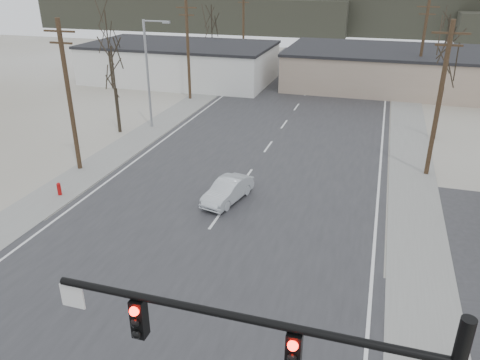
# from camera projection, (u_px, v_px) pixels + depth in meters

# --- Properties ---
(ground) EXTENTS (140.00, 140.00, 0.00)m
(ground) POSITION_uv_depth(u_px,v_px,m) (151.00, 311.00, 19.03)
(ground) COLOR silver
(ground) RESTS_ON ground
(main_road) EXTENTS (18.00, 110.00, 0.05)m
(main_road) POSITION_uv_depth(u_px,v_px,m) (251.00, 171.00, 32.09)
(main_road) COLOR #2A292C
(main_road) RESTS_ON ground
(cross_road) EXTENTS (90.00, 10.00, 0.04)m
(cross_road) POSITION_uv_depth(u_px,v_px,m) (151.00, 310.00, 19.02)
(cross_road) COLOR #2A292C
(cross_road) RESTS_ON ground
(sidewalk_left) EXTENTS (3.00, 90.00, 0.06)m
(sidewalk_left) POSITION_uv_depth(u_px,v_px,m) (145.00, 134.00, 39.25)
(sidewalk_left) COLOR gray
(sidewalk_left) RESTS_ON ground
(sidewalk_right) EXTENTS (3.00, 90.00, 0.06)m
(sidewalk_right) POSITION_uv_depth(u_px,v_px,m) (411.00, 162.00, 33.65)
(sidewalk_right) COLOR gray
(sidewalk_right) RESTS_ON ground
(fire_hydrant) EXTENTS (0.24, 0.24, 0.87)m
(fire_hydrant) POSITION_uv_depth(u_px,v_px,m) (59.00, 189.00, 28.51)
(fire_hydrant) COLOR #A50C0C
(fire_hydrant) RESTS_ON ground
(building_left_far) EXTENTS (22.30, 12.30, 4.50)m
(building_left_far) POSITION_uv_depth(u_px,v_px,m) (180.00, 62.00, 57.19)
(building_left_far) COLOR silver
(building_left_far) RESTS_ON ground
(building_right_far) EXTENTS (26.30, 14.30, 4.30)m
(building_right_far) POSITION_uv_depth(u_px,v_px,m) (402.00, 69.00, 53.85)
(building_right_far) COLOR tan
(building_right_far) RESTS_ON ground
(upole_left_b) EXTENTS (2.20, 0.30, 10.00)m
(upole_left_b) POSITION_uv_depth(u_px,v_px,m) (69.00, 95.00, 30.37)
(upole_left_b) COLOR #442E20
(upole_left_b) RESTS_ON ground
(upole_left_c) EXTENTS (2.20, 0.30, 10.00)m
(upole_left_c) POSITION_uv_depth(u_px,v_px,m) (188.00, 49.00, 47.81)
(upole_left_c) COLOR #442E20
(upole_left_c) RESTS_ON ground
(upole_left_d) EXTENTS (2.20, 0.30, 10.00)m
(upole_left_d) POSITION_uv_depth(u_px,v_px,m) (243.00, 27.00, 65.24)
(upole_left_d) COLOR #442E20
(upole_left_d) RESTS_ON ground
(upole_right_a) EXTENTS (2.20, 0.30, 10.00)m
(upole_right_a) POSITION_uv_depth(u_px,v_px,m) (439.00, 99.00, 29.52)
(upole_right_a) COLOR #442E20
(upole_right_a) RESTS_ON ground
(upole_right_b) EXTENTS (2.20, 0.30, 10.00)m
(upole_right_b) POSITION_uv_depth(u_px,v_px,m) (422.00, 47.00, 48.70)
(upole_right_b) COLOR #442E20
(upole_right_b) RESTS_ON ground
(streetlight_main) EXTENTS (2.40, 0.25, 9.00)m
(streetlight_main) POSITION_uv_depth(u_px,v_px,m) (149.00, 69.00, 38.96)
(streetlight_main) COLOR gray
(streetlight_main) RESTS_ON ground
(tree_left_near) EXTENTS (3.30, 3.30, 7.35)m
(tree_left_near) POSITION_uv_depth(u_px,v_px,m) (113.00, 70.00, 37.74)
(tree_left_near) COLOR #31281E
(tree_left_near) RESTS_ON ground
(tree_right_mid) EXTENTS (3.74, 3.74, 8.33)m
(tree_right_mid) POSITION_uv_depth(u_px,v_px,m) (446.00, 65.00, 35.94)
(tree_right_mid) COLOR #31281E
(tree_right_mid) RESTS_ON ground
(tree_left_far) EXTENTS (3.96, 3.96, 8.82)m
(tree_left_far) POSITION_uv_depth(u_px,v_px,m) (212.00, 23.00, 60.23)
(tree_left_far) COLOR #31281E
(tree_left_far) RESTS_ON ground
(tree_right_far) EXTENTS (3.52, 3.52, 7.84)m
(tree_right_far) POSITION_uv_depth(u_px,v_px,m) (448.00, 31.00, 58.08)
(tree_right_far) COLOR #31281E
(tree_right_far) RESTS_ON ground
(tree_left_mid) EXTENTS (3.96, 3.96, 8.82)m
(tree_left_mid) POSITION_uv_depth(u_px,v_px,m) (107.00, 32.00, 51.89)
(tree_left_mid) COLOR #31281E
(tree_left_mid) RESTS_ON ground
(hill_left) EXTENTS (70.00, 18.00, 7.00)m
(hill_left) POSITION_uv_depth(u_px,v_px,m) (195.00, 13.00, 107.02)
(hill_left) COLOR #333026
(hill_left) RESTS_ON ground
(hill_center) EXTENTS (80.00, 18.00, 9.00)m
(hill_center) POSITION_uv_depth(u_px,v_px,m) (426.00, 12.00, 96.88)
(hill_center) COLOR #333026
(hill_center) RESTS_ON ground
(sedan_crossing) EXTENTS (2.29, 4.27, 1.34)m
(sedan_crossing) POSITION_uv_depth(u_px,v_px,m) (228.00, 190.00, 27.70)
(sedan_crossing) COLOR #B7BEC3
(sedan_crossing) RESTS_ON main_road
(car_far_a) EXTENTS (2.30, 5.39, 1.55)m
(car_far_a) POSITION_uv_depth(u_px,v_px,m) (364.00, 80.00, 54.68)
(car_far_a) COLOR black
(car_far_a) RESTS_ON main_road
(car_far_b) EXTENTS (2.48, 4.17, 1.33)m
(car_far_b) POSITION_uv_depth(u_px,v_px,m) (314.00, 66.00, 63.30)
(car_far_b) COLOR black
(car_far_b) RESTS_ON main_road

